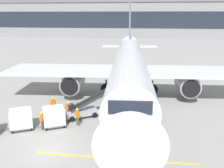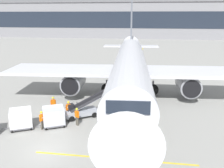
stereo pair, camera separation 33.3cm
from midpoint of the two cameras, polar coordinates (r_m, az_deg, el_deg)
name	(u,v)px [view 1 (the left image)]	position (r m, az deg, el deg)	size (l,w,h in m)	color
ground_plane	(49,151)	(20.83, -14.51, -14.32)	(600.00, 600.00, 0.00)	gray
parked_airplane	(130,67)	(31.52, 3.66, 3.79)	(30.87, 40.94, 13.88)	silver
belt_loader	(83,109)	(26.21, -6.83, -5.55)	(5.19, 4.03, 2.77)	#A3A8B2
baggage_cart_lead	(54,116)	(24.45, -13.30, -7.03)	(2.78, 2.34, 1.91)	#515156
baggage_cart_second	(21,119)	(24.76, -20.11, -7.30)	(2.78, 2.34, 1.91)	#515156
ground_crew_by_loader	(77,116)	(24.16, -8.17, -7.04)	(0.47, 0.42, 1.74)	#514C42
ground_crew_by_carts	(69,109)	(26.04, -10.07, -5.44)	(0.47, 0.42, 1.74)	#514C42
ground_crew_marshaller	(42,119)	(24.02, -15.82, -7.63)	(0.28, 0.57, 1.74)	#514C42
ground_crew_wingwalker	(53,104)	(27.73, -13.41, -4.33)	(0.50, 0.40, 1.74)	#333847
safety_cone_engine_keepout	(66,91)	(34.10, -10.53, -1.65)	(0.58, 0.58, 0.66)	black
safety_cone_wingtip	(69,104)	(29.27, -10.02, -4.37)	(0.69, 0.69, 0.78)	black
apron_guidance_line_lead_in	(130,98)	(31.83, 3.65, -3.24)	(0.20, 110.00, 0.01)	yellow
apron_guidance_line_stop_bar	(115,158)	(19.28, 0.27, -16.37)	(12.00, 0.20, 0.01)	yellow
terminal_building	(133,20)	(117.50, 4.74, 14.18)	(142.78, 16.33, 15.71)	gray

